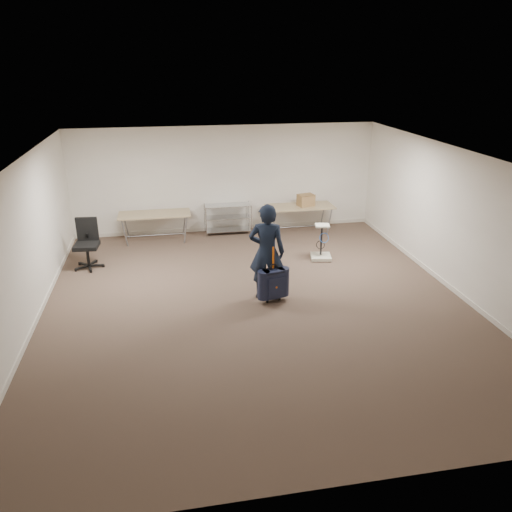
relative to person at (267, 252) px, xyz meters
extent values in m
plane|color=#4F3C30|center=(-0.24, -0.24, -0.95)|extent=(9.00, 9.00, 0.00)
plane|color=silver|center=(-0.24, 4.26, 0.45)|extent=(8.00, 0.00, 8.00)
plane|color=silver|center=(-0.24, -4.74, 0.45)|extent=(8.00, 0.00, 8.00)
plane|color=silver|center=(-4.24, -0.24, 0.45)|extent=(0.00, 9.00, 9.00)
plane|color=silver|center=(3.76, -0.24, 0.45)|extent=(0.00, 9.00, 9.00)
plane|color=white|center=(-0.24, -0.24, 1.85)|extent=(8.00, 8.00, 0.00)
cube|color=silver|center=(-0.24, 4.25, -0.90)|extent=(8.00, 0.02, 0.10)
cube|color=silver|center=(-4.23, -0.24, -0.90)|extent=(0.02, 9.00, 0.10)
cube|color=silver|center=(3.75, -0.24, -0.90)|extent=(0.02, 9.00, 0.10)
cube|color=tan|center=(-2.14, 3.71, -0.24)|extent=(1.80, 0.75, 0.03)
cylinder|color=gray|center=(-2.14, 3.71, -0.80)|extent=(1.50, 0.02, 0.02)
cylinder|color=gray|center=(-2.89, 3.41, -0.60)|extent=(0.13, 0.04, 0.69)
cylinder|color=gray|center=(-1.39, 3.41, -0.60)|extent=(0.13, 0.04, 0.69)
cylinder|color=gray|center=(-2.89, 4.01, -0.60)|extent=(0.13, 0.04, 0.69)
cylinder|color=gray|center=(-1.39, 4.01, -0.60)|extent=(0.13, 0.04, 0.69)
cube|color=tan|center=(1.66, 3.71, -0.24)|extent=(1.80, 0.75, 0.03)
cylinder|color=gray|center=(1.66, 3.71, -0.80)|extent=(1.50, 0.02, 0.02)
cylinder|color=gray|center=(0.91, 3.41, -0.60)|extent=(0.13, 0.04, 0.69)
cylinder|color=gray|center=(2.41, 3.41, -0.60)|extent=(0.13, 0.04, 0.69)
cylinder|color=gray|center=(0.91, 4.01, -0.60)|extent=(0.13, 0.04, 0.69)
cylinder|color=gray|center=(2.41, 4.01, -0.60)|extent=(0.13, 0.04, 0.69)
cylinder|color=#B9BCC0|center=(-0.84, 3.74, -0.55)|extent=(0.02, 0.02, 0.80)
cylinder|color=#B9BCC0|center=(0.36, 3.74, -0.55)|extent=(0.02, 0.02, 0.80)
cylinder|color=#B9BCC0|center=(-0.84, 4.19, -0.55)|extent=(0.02, 0.02, 0.80)
cylinder|color=#B9BCC0|center=(0.36, 4.19, -0.55)|extent=(0.02, 0.02, 0.80)
cube|color=#B9BCC0|center=(-0.24, 3.96, -0.85)|extent=(1.20, 0.45, 0.02)
cube|color=#B9BCC0|center=(-0.24, 3.96, -0.50)|extent=(1.20, 0.45, 0.02)
cube|color=#B9BCC0|center=(-0.24, 3.96, -0.17)|extent=(1.20, 0.45, 0.01)
imported|color=black|center=(0.00, 0.00, 0.00)|extent=(0.79, 0.63, 1.90)
cube|color=black|center=(0.09, -0.22, -0.56)|extent=(0.46, 0.33, 0.56)
cube|color=black|center=(0.08, -0.20, -0.86)|extent=(0.40, 0.25, 0.03)
cylinder|color=black|center=(-0.04, -0.25, -0.91)|extent=(0.04, 0.08, 0.08)
cylinder|color=black|center=(0.21, -0.19, -0.91)|extent=(0.04, 0.08, 0.08)
torus|color=black|center=(0.09, -0.22, -0.25)|extent=(0.18, 0.07, 0.18)
cube|color=orange|center=(0.08, -0.20, -0.04)|extent=(0.04, 0.02, 0.43)
cylinder|color=black|center=(-3.63, 2.17, -0.90)|extent=(0.67, 0.67, 0.10)
cylinder|color=black|center=(-3.63, 2.17, -0.67)|extent=(0.07, 0.07, 0.45)
cube|color=black|center=(-3.63, 2.17, -0.42)|extent=(0.55, 0.55, 0.09)
cube|color=black|center=(-3.61, 2.42, -0.11)|extent=(0.47, 0.10, 0.54)
cube|color=beige|center=(1.65, 1.73, -0.89)|extent=(0.54, 0.54, 0.07)
cylinder|color=black|center=(1.47, 1.54, -0.93)|extent=(0.06, 0.06, 0.04)
cylinder|color=black|center=(1.65, 1.77, -0.49)|extent=(0.05, 0.05, 0.73)
cube|color=beige|center=(1.65, 1.73, -0.12)|extent=(0.37, 0.33, 0.04)
torus|color=blue|center=(1.70, 1.65, -0.40)|extent=(0.25, 0.14, 0.23)
cube|color=#895D40|center=(1.82, 3.70, -0.07)|extent=(0.47, 0.39, 0.31)
camera|label=1|loc=(-1.81, -8.66, 3.44)|focal=35.00mm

